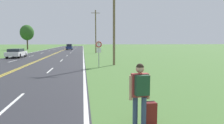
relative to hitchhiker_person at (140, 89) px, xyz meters
name	(u,v)px	position (x,y,z in m)	size (l,w,h in m)	color
hitchhiker_person	(140,89)	(0.00, 0.00, 0.00)	(0.60, 0.43, 1.76)	#38476B
suitcase	(150,114)	(0.31, 0.09, -0.76)	(0.39, 0.20, 0.70)	maroon
traffic_sign	(99,48)	(-0.06, 13.51, 0.74)	(0.60, 0.10, 2.42)	gray
utility_pole_midground	(114,16)	(1.61, 14.93, 3.81)	(1.80, 0.24, 9.46)	brown
utility_pole_far	(96,31)	(1.19, 37.40, 3.57)	(1.80, 0.24, 8.98)	brown
tree_behind_sign	(27,33)	(-18.66, 60.45, 4.14)	(4.12, 4.12, 7.62)	#473828
car_white_sedan_approaching	(16,53)	(-11.40, 26.39, -0.35)	(2.02, 4.32, 1.35)	black
car_dark_blue_sedan_mid_near	(69,47)	(-5.58, 56.77, -0.22)	(1.85, 4.12, 1.72)	black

